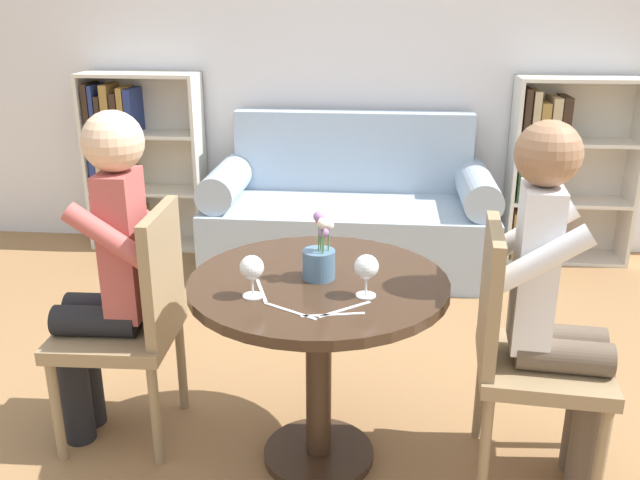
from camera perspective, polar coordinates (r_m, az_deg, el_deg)
ground_plane at (r=2.60m, az=-0.11°, el=-17.77°), size 16.00×16.00×0.00m
back_wall at (r=4.42m, az=3.05°, el=16.58°), size 5.20×0.05×2.70m
round_table at (r=2.31m, az=-0.12°, el=-6.85°), size 0.87×0.87×0.70m
couch at (r=4.19m, az=2.52°, el=1.93°), size 1.72×0.80×0.92m
bookshelf_left at (r=4.67m, az=-15.44°, el=6.32°), size 0.75×0.28×1.15m
bookshelf_right at (r=4.50m, az=19.15°, el=5.20°), size 0.75×0.28×1.15m
chair_left at (r=2.56m, az=-15.33°, el=-6.21°), size 0.43×0.43×0.90m
chair_right at (r=2.37m, az=16.64°, el=-8.51°), size 0.45×0.45×0.90m
person_left at (r=2.52m, az=-17.59°, el=-2.60°), size 0.43×0.35×1.24m
person_right at (r=2.31m, az=19.25°, el=-4.93°), size 0.43×0.36×1.25m
wine_glass_left at (r=2.09m, az=-5.76°, el=-2.44°), size 0.08×0.08×0.14m
wine_glass_right at (r=2.09m, az=3.93°, el=-2.40°), size 0.08×0.08×0.14m
flower_vase at (r=2.23m, az=0.06°, el=-1.48°), size 0.11×0.11×0.23m
knife_left_setting at (r=2.02m, az=-2.52°, el=-6.00°), size 0.17×0.10×0.00m
fork_left_setting at (r=2.03m, az=2.10°, el=-5.85°), size 0.15×0.13×0.00m
knife_right_setting at (r=2.16m, az=-4.94°, el=-4.32°), size 0.07×0.18×0.00m
fork_right_setting at (r=2.00m, az=1.08°, el=-6.31°), size 0.19×0.05×0.00m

